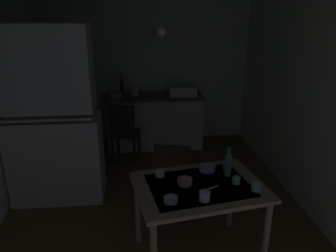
% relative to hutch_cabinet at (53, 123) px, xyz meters
% --- Properties ---
extents(ground_plane, '(5.18, 5.18, 0.00)m').
position_rel_hutch_cabinet_xyz_m(ground_plane, '(1.16, -0.24, -0.97)').
color(ground_plane, brown).
extents(wall_back, '(3.52, 0.10, 2.41)m').
position_rel_hutch_cabinet_xyz_m(wall_back, '(1.16, 1.90, 0.24)').
color(wall_back, beige).
rests_on(wall_back, ground).
extents(wall_right, '(0.10, 4.28, 2.41)m').
position_rel_hutch_cabinet_xyz_m(wall_right, '(2.92, -0.24, 0.24)').
color(wall_right, beige).
rests_on(wall_right, ground).
extents(hutch_cabinet, '(1.06, 0.51, 2.07)m').
position_rel_hutch_cabinet_xyz_m(hutch_cabinet, '(0.00, 0.00, 0.00)').
color(hutch_cabinet, beige).
rests_on(hutch_cabinet, ground).
extents(counter_cabinet, '(1.59, 0.64, 0.88)m').
position_rel_hutch_cabinet_xyz_m(counter_cabinet, '(1.26, 1.53, -0.53)').
color(counter_cabinet, beige).
rests_on(counter_cabinet, ground).
extents(sink_basin, '(0.44, 0.34, 0.15)m').
position_rel_hutch_cabinet_xyz_m(sink_basin, '(1.72, 1.53, -0.02)').
color(sink_basin, white).
rests_on(sink_basin, counter_cabinet).
extents(hand_pump, '(0.05, 0.27, 0.39)m').
position_rel_hutch_cabinet_xyz_m(hand_pump, '(0.73, 1.58, 0.08)').
color(hand_pump, '#232328').
rests_on(hand_pump, counter_cabinet).
extents(mixing_bowl_counter, '(0.21, 0.21, 0.07)m').
position_rel_hutch_cabinet_xyz_m(mixing_bowl_counter, '(0.63, 1.48, -0.06)').
color(mixing_bowl_counter, tan).
rests_on(mixing_bowl_counter, counter_cabinet).
extents(stoneware_crock, '(0.11, 0.11, 0.16)m').
position_rel_hutch_cabinet_xyz_m(stoneware_crock, '(0.94, 1.56, -0.01)').
color(stoneware_crock, beige).
rests_on(stoneware_crock, counter_cabinet).
extents(dining_table, '(1.23, 0.99, 0.76)m').
position_rel_hutch_cabinet_xyz_m(dining_table, '(1.50, -1.19, -0.31)').
color(dining_table, '#A18461').
rests_on(dining_table, ground).
extents(chair_far_side, '(0.48, 0.48, 0.92)m').
position_rel_hutch_cabinet_xyz_m(chair_far_side, '(1.34, -0.56, -0.48)').
color(chair_far_side, '#34231B').
rests_on(chair_far_side, ground).
extents(chair_by_counter, '(0.48, 0.48, 0.93)m').
position_rel_hutch_cabinet_xyz_m(chair_by_counter, '(0.76, 0.94, -0.49)').
color(chair_by_counter, '#34201F').
rests_on(chair_by_counter, ground).
extents(serving_bowl_wide, '(0.16, 0.16, 0.04)m').
position_rel_hutch_cabinet_xyz_m(serving_bowl_wide, '(1.62, -0.93, -0.19)').
color(serving_bowl_wide, '#9EB2C6').
rests_on(serving_bowl_wide, dining_table).
extents(soup_bowl_small, '(0.13, 0.13, 0.05)m').
position_rel_hutch_cabinet_xyz_m(soup_bowl_small, '(1.37, -1.16, -0.19)').
color(soup_bowl_small, tan).
rests_on(soup_bowl_small, dining_table).
extents(sauce_dish, '(0.11, 0.11, 0.04)m').
position_rel_hutch_cabinet_xyz_m(sauce_dish, '(1.22, -1.43, -0.19)').
color(sauce_dish, '#9EB2C6').
rests_on(sauce_dish, dining_table).
extents(teacup_mint, '(0.07, 0.07, 0.06)m').
position_rel_hutch_cabinet_xyz_m(teacup_mint, '(1.83, -1.19, -0.18)').
color(teacup_mint, '#ADD1C1').
rests_on(teacup_mint, dining_table).
extents(mug_tall, '(0.08, 0.08, 0.06)m').
position_rel_hutch_cabinet_xyz_m(mug_tall, '(1.17, -1.00, -0.19)').
color(mug_tall, white).
rests_on(mug_tall, dining_table).
extents(teacup_cream, '(0.09, 0.09, 0.08)m').
position_rel_hutch_cabinet_xyz_m(teacup_cream, '(1.49, -1.44, -0.18)').
color(teacup_cream, white).
rests_on(teacup_cream, dining_table).
extents(mug_dark, '(0.08, 0.08, 0.07)m').
position_rel_hutch_cabinet_xyz_m(mug_dark, '(1.96, -1.33, -0.18)').
color(mug_dark, '#ADD1C1').
rests_on(mug_dark, dining_table).
extents(glass_bottle, '(0.06, 0.06, 0.29)m').
position_rel_hutch_cabinet_xyz_m(glass_bottle, '(1.79, -1.04, -0.10)').
color(glass_bottle, '#4C7F56').
rests_on(glass_bottle, dining_table).
extents(table_knife, '(0.07, 0.21, 0.00)m').
position_rel_hutch_cabinet_xyz_m(table_knife, '(1.81, -0.86, -0.21)').
color(table_knife, silver).
rests_on(table_knife, dining_table).
extents(teaspoon_near_bowl, '(0.13, 0.08, 0.00)m').
position_rel_hutch_cabinet_xyz_m(teaspoon_near_bowl, '(1.60, -1.25, -0.21)').
color(teaspoon_near_bowl, beige).
rests_on(teaspoon_near_bowl, dining_table).
extents(pendant_bulb, '(0.08, 0.08, 0.08)m').
position_rel_hutch_cabinet_xyz_m(pendant_bulb, '(1.23, -0.43, 1.03)').
color(pendant_bulb, '#F9EFCC').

